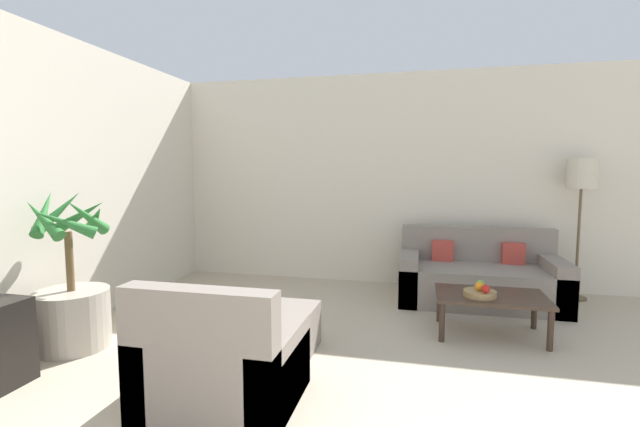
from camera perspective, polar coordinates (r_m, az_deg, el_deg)
The scene contains 11 objects.
wall_back at distance 5.61m, azimuth 16.20°, elevation 4.30°, with size 8.54×0.06×2.70m.
potted_palm at distance 4.14m, azimuth -30.16°, elevation -10.13°, with size 0.63×0.69×1.32m.
sofa_loveseat at distance 5.14m, azimuth 20.37°, elevation -8.08°, with size 1.72×0.88×0.80m.
floor_lamp at distance 5.62m, azimuth 31.52°, elevation 3.73°, with size 0.32×0.32×1.60m.
coffee_table at distance 4.16m, azimuth 21.79°, elevation -10.60°, with size 0.94×0.60×0.37m.
fruit_bowl at distance 4.04m, azimuth 20.54°, elevation -9.96°, with size 0.28×0.28×0.05m.
apple_red at distance 3.97m, azimuth 21.24°, elevation -9.35°, with size 0.07×0.07×0.07m.
apple_green at distance 4.10m, azimuth 20.61°, elevation -8.81°, with size 0.07×0.07×0.07m.
orange_fruit at distance 4.02m, azimuth 20.48°, elevation -9.09°, with size 0.07×0.07×0.07m.
armchair at distance 2.87m, azimuth -13.03°, elevation -19.07°, with size 0.91×0.78×0.82m.
ottoman at distance 3.60m, azimuth -6.01°, elevation -15.11°, with size 0.64×0.56×0.36m.
Camera 1 is at (-0.29, 0.29, 1.45)m, focal length 24.00 mm.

